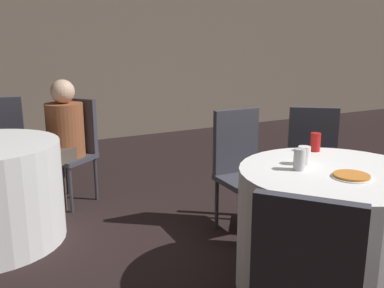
{
  "coord_description": "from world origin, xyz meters",
  "views": [
    {
      "loc": [
        -1.95,
        -1.77,
        1.45
      ],
      "look_at": [
        -0.77,
        0.45,
        0.84
      ],
      "focal_mm": 40.0,
      "sensor_mm": 36.0,
      "label": 1
    }
  ],
  "objects_px": {
    "table_near": "(330,232)",
    "pizza_plate_near": "(351,176)",
    "soda_can_silver": "(299,159)",
    "chair_far_north": "(2,140)",
    "soda_can_red": "(315,142)",
    "chair_near_northeast": "(313,158)",
    "chair_far_northeast": "(74,142)",
    "chair_near_north": "(241,161)",
    "person_floral_shirt": "(61,144)"
  },
  "relations": [
    {
      "from": "chair_near_north",
      "to": "person_floral_shirt",
      "type": "xyz_separation_m",
      "value": [
        -1.12,
        1.14,
        0.02
      ]
    },
    {
      "from": "chair_near_northeast",
      "to": "chair_far_north",
      "type": "bearing_deg",
      "value": -3.68
    },
    {
      "from": "chair_near_north",
      "to": "chair_far_northeast",
      "type": "height_order",
      "value": "same"
    },
    {
      "from": "chair_near_northeast",
      "to": "soda_can_red",
      "type": "xyz_separation_m",
      "value": [
        -0.36,
        -0.39,
        0.25
      ]
    },
    {
      "from": "chair_far_northeast",
      "to": "soda_can_silver",
      "type": "xyz_separation_m",
      "value": [
        0.79,
        -2.09,
        0.25
      ]
    },
    {
      "from": "chair_near_northeast",
      "to": "person_floral_shirt",
      "type": "height_order",
      "value": "person_floral_shirt"
    },
    {
      "from": "table_near",
      "to": "chair_near_north",
      "type": "bearing_deg",
      "value": 88.4
    },
    {
      "from": "table_near",
      "to": "chair_near_north",
      "type": "xyz_separation_m",
      "value": [
        0.03,
        0.95,
        0.18
      ]
    },
    {
      "from": "table_near",
      "to": "pizza_plate_near",
      "type": "distance_m",
      "value": 0.4
    },
    {
      "from": "person_floral_shirt",
      "to": "soda_can_red",
      "type": "distance_m",
      "value": 2.17
    },
    {
      "from": "chair_near_north",
      "to": "chair_far_north",
      "type": "bearing_deg",
      "value": -44.41
    },
    {
      "from": "chair_far_north",
      "to": "pizza_plate_near",
      "type": "height_order",
      "value": "chair_far_north"
    },
    {
      "from": "chair_near_northeast",
      "to": "person_floral_shirt",
      "type": "distance_m",
      "value": 2.14
    },
    {
      "from": "chair_near_north",
      "to": "pizza_plate_near",
      "type": "bearing_deg",
      "value": 89.25
    },
    {
      "from": "soda_can_red",
      "to": "soda_can_silver",
      "type": "xyz_separation_m",
      "value": [
        -0.38,
        -0.27,
        0.0
      ]
    },
    {
      "from": "table_near",
      "to": "soda_can_red",
      "type": "bearing_deg",
      "value": 60.94
    },
    {
      "from": "soda_can_red",
      "to": "soda_can_silver",
      "type": "distance_m",
      "value": 0.47
    },
    {
      "from": "pizza_plate_near",
      "to": "chair_far_northeast",
      "type": "bearing_deg",
      "value": 112.0
    },
    {
      "from": "soda_can_red",
      "to": "soda_can_silver",
      "type": "bearing_deg",
      "value": -144.48
    },
    {
      "from": "chair_near_north",
      "to": "pizza_plate_near",
      "type": "height_order",
      "value": "chair_near_north"
    },
    {
      "from": "chair_far_north",
      "to": "pizza_plate_near",
      "type": "xyz_separation_m",
      "value": [
        1.51,
        -2.7,
        0.2
      ]
    },
    {
      "from": "soda_can_silver",
      "to": "chair_far_northeast",
      "type": "bearing_deg",
      "value": 110.7
    },
    {
      "from": "table_near",
      "to": "chair_far_north",
      "type": "bearing_deg",
      "value": 120.79
    },
    {
      "from": "table_near",
      "to": "soda_can_red",
      "type": "height_order",
      "value": "soda_can_red"
    },
    {
      "from": "chair_far_north",
      "to": "soda_can_red",
      "type": "xyz_separation_m",
      "value": [
        1.74,
        -2.19,
        0.25
      ]
    },
    {
      "from": "chair_far_north",
      "to": "soda_can_silver",
      "type": "bearing_deg",
      "value": 130.95
    },
    {
      "from": "table_near",
      "to": "chair_near_north",
      "type": "distance_m",
      "value": 0.97
    },
    {
      "from": "chair_far_northeast",
      "to": "chair_near_north",
      "type": "bearing_deg",
      "value": -177.73
    },
    {
      "from": "table_near",
      "to": "pizza_plate_near",
      "type": "relative_size",
      "value": 5.02
    },
    {
      "from": "chair_near_northeast",
      "to": "soda_can_red",
      "type": "height_order",
      "value": "chair_near_northeast"
    },
    {
      "from": "chair_near_northeast",
      "to": "soda_can_silver",
      "type": "bearing_deg",
      "value": 78.37
    },
    {
      "from": "table_near",
      "to": "chair_far_northeast",
      "type": "bearing_deg",
      "value": 113.58
    },
    {
      "from": "table_near",
      "to": "chair_far_northeast",
      "type": "distance_m",
      "value": 2.41
    },
    {
      "from": "chair_far_north",
      "to": "chair_far_northeast",
      "type": "height_order",
      "value": "same"
    },
    {
      "from": "chair_near_north",
      "to": "chair_far_northeast",
      "type": "relative_size",
      "value": 1.0
    },
    {
      "from": "table_near",
      "to": "person_floral_shirt",
      "type": "distance_m",
      "value": 2.38
    },
    {
      "from": "chair_near_north",
      "to": "chair_far_north",
      "type": "xyz_separation_m",
      "value": [
        -1.56,
        1.61,
        0.0
      ]
    },
    {
      "from": "chair_far_north",
      "to": "chair_near_northeast",
      "type": "bearing_deg",
      "value": 151.39
    },
    {
      "from": "chair_far_northeast",
      "to": "pizza_plate_near",
      "type": "distance_m",
      "value": 2.52
    },
    {
      "from": "soda_can_red",
      "to": "soda_can_silver",
      "type": "relative_size",
      "value": 1.0
    },
    {
      "from": "chair_far_north",
      "to": "chair_far_northeast",
      "type": "distance_m",
      "value": 0.68
    },
    {
      "from": "chair_far_northeast",
      "to": "soda_can_red",
      "type": "bearing_deg",
      "value": 176.58
    },
    {
      "from": "chair_far_northeast",
      "to": "pizza_plate_near",
      "type": "xyz_separation_m",
      "value": [
        0.94,
        -2.33,
        0.2
      ]
    },
    {
      "from": "chair_near_northeast",
      "to": "soda_can_silver",
      "type": "height_order",
      "value": "chair_near_northeast"
    },
    {
      "from": "pizza_plate_near",
      "to": "soda_can_silver",
      "type": "bearing_deg",
      "value": 122.3
    },
    {
      "from": "chair_near_northeast",
      "to": "chair_far_northeast",
      "type": "relative_size",
      "value": 1.0
    },
    {
      "from": "chair_near_northeast",
      "to": "pizza_plate_near",
      "type": "xyz_separation_m",
      "value": [
        -0.59,
        -0.9,
        0.2
      ]
    },
    {
      "from": "table_near",
      "to": "soda_can_silver",
      "type": "bearing_deg",
      "value": 147.67
    },
    {
      "from": "soda_can_silver",
      "to": "person_floral_shirt",
      "type": "bearing_deg",
      "value": 114.98
    },
    {
      "from": "chair_far_north",
      "to": "chair_far_northeast",
      "type": "bearing_deg",
      "value": 159.08
    }
  ]
}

